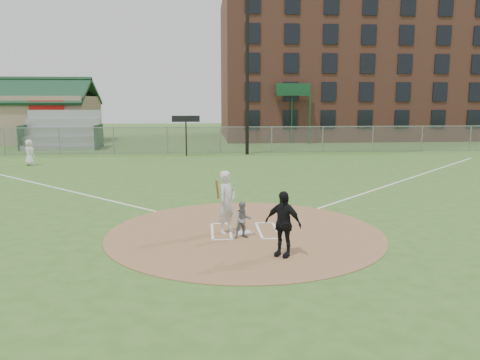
{
  "coord_description": "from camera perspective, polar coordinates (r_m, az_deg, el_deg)",
  "views": [
    {
      "loc": [
        -1.22,
        -13.79,
        4.0
      ],
      "look_at": [
        0.0,
        2.0,
        1.3
      ],
      "focal_mm": 35.0,
      "sensor_mm": 36.0,
      "label": 1
    }
  ],
  "objects": [
    {
      "name": "clubhouse",
      "position": [
        49.72,
        -24.32,
        6.97
      ],
      "size": [
        12.2,
        8.71,
        6.23
      ],
      "color": "tan",
      "rests_on": "ground"
    },
    {
      "name": "foul_line_first",
      "position": [
        25.29,
        19.48,
        0.03
      ],
      "size": [
        17.04,
        17.04,
        0.01
      ],
      "primitive_type": "cube",
      "rotation": [
        0.0,
        0.0,
        -0.79
      ],
      "color": "white",
      "rests_on": "ground"
    },
    {
      "name": "bleachers",
      "position": [
        41.75,
        -20.9,
        5.74
      ],
      "size": [
        6.08,
        3.2,
        3.2
      ],
      "color": "#B7BABF",
      "rests_on": "ground"
    },
    {
      "name": "foul_line_third",
      "position": [
        24.41,
        -22.94,
        -0.52
      ],
      "size": [
        17.04,
        17.04,
        0.01
      ],
      "primitive_type": "cube",
      "rotation": [
        0.0,
        0.0,
        0.79
      ],
      "color": "white",
      "rests_on": "ground"
    },
    {
      "name": "catcher",
      "position": [
        13.68,
        0.38,
        -4.88
      ],
      "size": [
        0.6,
        0.52,
        1.08
      ],
      "primitive_type": "imported",
      "rotation": [
        0.0,
        0.0,
        0.22
      ],
      "color": "slate",
      "rests_on": "dirt_circle"
    },
    {
      "name": "home_plate",
      "position": [
        14.28,
        0.52,
        -6.44
      ],
      "size": [
        0.54,
        0.54,
        0.03
      ],
      "primitive_type": "cube",
      "rotation": [
        0.0,
        0.0,
        0.27
      ],
      "color": "silver",
      "rests_on": "dirt_circle"
    },
    {
      "name": "ground",
      "position": [
        14.41,
        0.62,
        -6.44
      ],
      "size": [
        140.0,
        140.0,
        0.0
      ],
      "primitive_type": "plane",
      "color": "#376322",
      "rests_on": "ground"
    },
    {
      "name": "brick_warehouse",
      "position": [
        54.65,
        14.34,
        13.06
      ],
      "size": [
        30.0,
        17.17,
        15.0
      ],
      "color": "brown",
      "rests_on": "ground"
    },
    {
      "name": "scoreboard_sign",
      "position": [
        34.05,
        -6.61,
        6.9
      ],
      "size": [
        2.0,
        0.1,
        2.93
      ],
      "color": "black",
      "rests_on": "ground"
    },
    {
      "name": "batters_boxes",
      "position": [
        14.54,
        0.56,
        -6.19
      ],
      "size": [
        2.08,
        1.88,
        0.01
      ],
      "color": "white",
      "rests_on": "dirt_circle"
    },
    {
      "name": "batter_at_plate",
      "position": [
        14.12,
        -1.6,
        -2.7
      ],
      "size": [
        0.79,
        1.11,
        1.9
      ],
      "color": "silver",
      "rests_on": "dirt_circle"
    },
    {
      "name": "light_pole",
      "position": [
        35.03,
        0.9,
        13.95
      ],
      "size": [
        1.2,
        0.3,
        12.22
      ],
      "color": "black",
      "rests_on": "ground"
    },
    {
      "name": "dirt_circle",
      "position": [
        14.4,
        0.62,
        -6.41
      ],
      "size": [
        8.4,
        8.4,
        0.02
      ],
      "primitive_type": "cylinder",
      "color": "#976E47",
      "rests_on": "ground"
    },
    {
      "name": "ondeck_player",
      "position": [
        31.87,
        -24.29,
        3.06
      ],
      "size": [
        0.93,
        0.89,
        1.6
      ],
      "primitive_type": "imported",
      "rotation": [
        0.0,
        0.0,
        2.44
      ],
      "color": "silver",
      "rests_on": "ground"
    },
    {
      "name": "umpire",
      "position": [
        12.1,
        5.25,
        -5.32
      ],
      "size": [
        1.06,
        0.91,
        1.71
      ],
      "primitive_type": "imported",
      "rotation": [
        0.0,
        0.0,
        -0.6
      ],
      "color": "black",
      "rests_on": "dirt_circle"
    },
    {
      "name": "outfield_fence",
      "position": [
        35.93,
        -2.46,
        4.91
      ],
      "size": [
        56.08,
        0.08,
        2.03
      ],
      "color": "slate",
      "rests_on": "ground"
    }
  ]
}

